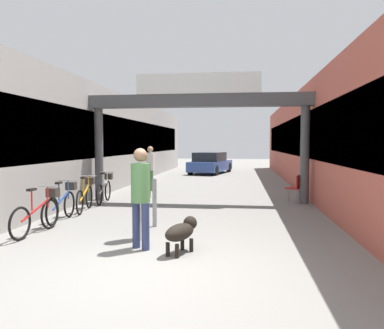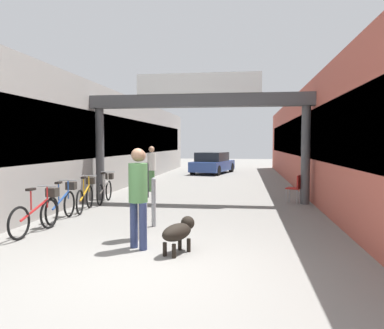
{
  "view_description": "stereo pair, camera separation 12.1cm",
  "coord_description": "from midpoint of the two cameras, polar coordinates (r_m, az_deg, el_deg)",
  "views": [
    {
      "loc": [
        1.35,
        -5.42,
        1.9
      ],
      "look_at": [
        0.0,
        5.02,
        1.3
      ],
      "focal_mm": 35.0,
      "sensor_mm": 36.0,
      "label": 1
    },
    {
      "loc": [
        1.47,
        -5.41,
        1.9
      ],
      "look_at": [
        0.0,
        5.02,
        1.3
      ],
      "focal_mm": 35.0,
      "sensor_mm": 36.0,
      "label": 2
    }
  ],
  "objects": [
    {
      "name": "bicycle_silver_farthest",
      "position": [
        12.34,
        -13.45,
        -3.64
      ],
      "size": [
        0.46,
        1.69,
        0.98
      ],
      "color": "black",
      "rests_on": "ground_plane"
    },
    {
      "name": "dog_on_leash",
      "position": [
        6.57,
        -2.08,
        -10.14
      ],
      "size": [
        0.61,
        0.85,
        0.6
      ],
      "color": "black",
      "rests_on": "ground_plane"
    },
    {
      "name": "bicycle_orange_third",
      "position": [
        10.98,
        -16.21,
        -4.53
      ],
      "size": [
        0.46,
        1.68,
        0.98
      ],
      "color": "black",
      "rests_on": "ground_plane"
    },
    {
      "name": "bicycle_red_nearest",
      "position": [
        8.61,
        -22.68,
        -6.79
      ],
      "size": [
        0.46,
        1.69,
        0.98
      ],
      "color": "black",
      "rests_on": "ground_plane"
    },
    {
      "name": "storefront_left",
      "position": [
        17.66,
        -14.27,
        3.44
      ],
      "size": [
        3.0,
        26.0,
        3.97
      ],
      "color": "#9E9993",
      "rests_on": "ground_plane"
    },
    {
      "name": "bicycle_blue_second",
      "position": [
        9.78,
        -19.4,
        -5.54
      ],
      "size": [
        0.46,
        1.69,
        0.98
      ],
      "color": "black",
      "rests_on": "ground_plane"
    },
    {
      "name": "storefront_right",
      "position": [
        16.82,
        20.05,
        3.36
      ],
      "size": [
        3.0,
        26.0,
        3.97
      ],
      "color": "#B25142",
      "rests_on": "ground_plane"
    },
    {
      "name": "parked_car_blue",
      "position": [
        23.5,
        2.66,
        0.2
      ],
      "size": [
        2.64,
        4.3,
        1.33
      ],
      "color": "#2D478C",
      "rests_on": "ground_plane"
    },
    {
      "name": "pedestrian_companion",
      "position": [
        7.48,
        -8.11,
        -3.52
      ],
      "size": [
        0.43,
        0.43,
        1.78
      ],
      "color": "silver",
      "rests_on": "ground_plane"
    },
    {
      "name": "pedestrian_carrying_crate",
      "position": [
        14.84,
        -6.6,
        -0.14
      ],
      "size": [
        0.39,
        0.4,
        1.78
      ],
      "color": "#4C7F47",
      "rests_on": "ground_plane"
    },
    {
      "name": "ground_plane",
      "position": [
        5.91,
        -7.11,
        -15.53
      ],
      "size": [
        80.0,
        80.0,
        0.0
      ],
      "primitive_type": "plane",
      "color": "gray"
    },
    {
      "name": "bollard_post_metal",
      "position": [
        8.59,
        -6.12,
        -5.67
      ],
      "size": [
        0.1,
        0.1,
        1.12
      ],
      "color": "gray",
      "rests_on": "ground_plane"
    },
    {
      "name": "cafe_chair_red_nearer",
      "position": [
        12.31,
        15.15,
        -3.19
      ],
      "size": [
        0.53,
        0.53,
        0.89
      ],
      "color": "gray",
      "rests_on": "ground_plane"
    },
    {
      "name": "pedestrian_with_dog",
      "position": [
        6.76,
        -8.36,
        -4.02
      ],
      "size": [
        0.47,
        0.47,
        1.81
      ],
      "color": "navy",
      "rests_on": "ground_plane"
    },
    {
      "name": "arcade_sign_gateway",
      "position": [
        12.11,
        0.66,
        8.11
      ],
      "size": [
        7.4,
        0.47,
        4.11
      ],
      "color": "#4C4C4F",
      "rests_on": "ground_plane"
    }
  ]
}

